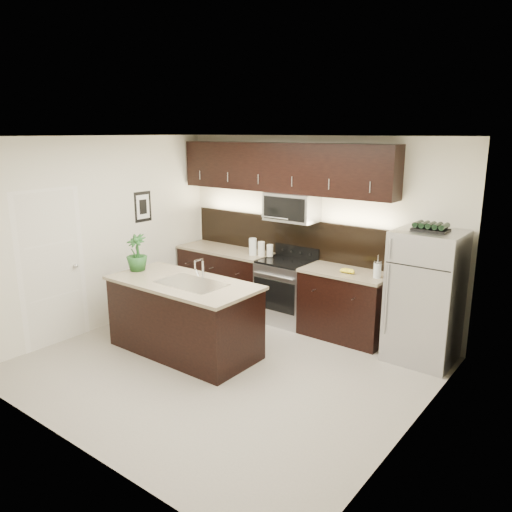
% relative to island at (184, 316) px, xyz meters
% --- Properties ---
extents(ground, '(4.50, 4.50, 0.00)m').
position_rel_island_xyz_m(ground, '(0.69, -0.03, -0.47)').
color(ground, gray).
rests_on(ground, ground).
extents(room_walls, '(4.52, 4.02, 2.71)m').
position_rel_island_xyz_m(room_walls, '(0.58, -0.06, 1.22)').
color(room_walls, silver).
rests_on(room_walls, ground).
extents(counter_run, '(3.51, 0.65, 0.94)m').
position_rel_island_xyz_m(counter_run, '(0.23, 1.66, -0.00)').
color(counter_run, black).
rests_on(counter_run, ground).
extents(upper_fixtures, '(3.49, 0.40, 1.66)m').
position_rel_island_xyz_m(upper_fixtures, '(0.26, 1.81, 1.67)').
color(upper_fixtures, black).
rests_on(upper_fixtures, counter_run).
extents(island, '(1.96, 0.96, 0.94)m').
position_rel_island_xyz_m(island, '(0.00, 0.00, 0.00)').
color(island, black).
rests_on(island, ground).
extents(sink_faucet, '(0.84, 0.50, 0.28)m').
position_rel_island_xyz_m(sink_faucet, '(0.15, 0.01, 0.48)').
color(sink_faucet, silver).
rests_on(sink_faucet, island).
extents(refrigerator, '(0.78, 0.71, 1.62)m').
position_rel_island_xyz_m(refrigerator, '(2.49, 1.60, 0.34)').
color(refrigerator, '#B2B2B7').
rests_on(refrigerator, ground).
extents(wine_rack, '(0.40, 0.25, 0.10)m').
position_rel_island_xyz_m(wine_rack, '(2.49, 1.60, 1.20)').
color(wine_rack, black).
rests_on(wine_rack, refrigerator).
extents(plant, '(0.31, 0.31, 0.49)m').
position_rel_island_xyz_m(plant, '(-0.84, -0.02, 0.71)').
color(plant, '#1F4D1F').
rests_on(plant, island).
extents(canisters, '(0.37, 0.18, 0.25)m').
position_rel_island_xyz_m(canisters, '(-0.04, 1.64, 0.58)').
color(canisters, silver).
rests_on(canisters, counter_run).
extents(french_press, '(0.10, 0.10, 0.29)m').
position_rel_island_xyz_m(french_press, '(1.86, 1.61, 0.58)').
color(french_press, silver).
rests_on(french_press, counter_run).
extents(bananas, '(0.21, 0.17, 0.06)m').
position_rel_island_xyz_m(bananas, '(1.41, 1.58, 0.50)').
color(bananas, yellow).
rests_on(bananas, counter_run).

